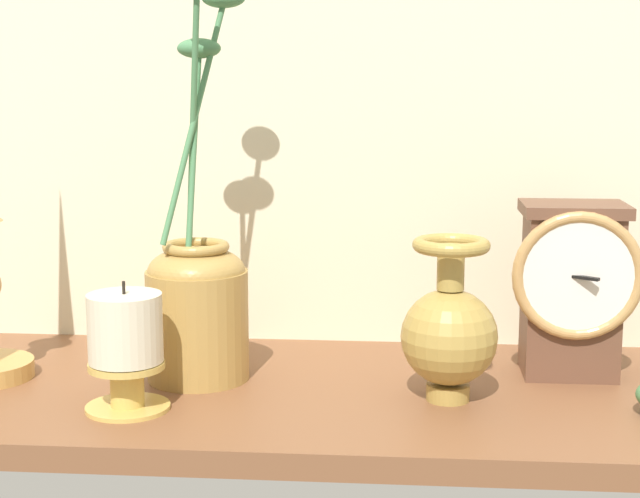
{
  "coord_description": "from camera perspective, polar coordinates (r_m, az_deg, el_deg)",
  "views": [
    {
      "loc": [
        10.57,
        -95.63,
        31.04
      ],
      "look_at": [
        2.52,
        0.0,
        14.0
      ],
      "focal_mm": 56.08,
      "sensor_mm": 36.0,
      "label": 1
    }
  ],
  "objects": [
    {
      "name": "ground_plane",
      "position": [
        1.01,
        -1.43,
        -8.46
      ],
      "size": [
        100.0,
        36.0,
        2.4
      ],
      "primitive_type": "cube",
      "color": "brown"
    },
    {
      "name": "back_wall",
      "position": [
        1.15,
        -0.49,
        10.8
      ],
      "size": [
        120.0,
        2.0,
        65.0
      ],
      "primitive_type": "cube",
      "color": "beige",
      "rests_on": "ground_plane"
    },
    {
      "name": "mantel_clock",
      "position": [
        1.05,
        14.18,
        -2.08
      ],
      "size": [
        12.98,
        9.71,
        17.94
      ],
      "color": "brown",
      "rests_on": "ground_plane"
    },
    {
      "name": "brass_vase_bulbous",
      "position": [
        0.96,
        7.39,
        -4.59
      ],
      "size": [
        9.24,
        9.24,
        15.76
      ],
      "color": "#AA8B42",
      "rests_on": "ground_plane"
    },
    {
      "name": "brass_vase_jar",
      "position": [
        1.02,
        -7.0,
        -2.58
      ],
      "size": [
        10.39,
        10.39,
        40.21
      ],
      "color": "#AB8543",
      "rests_on": "ground_plane"
    },
    {
      "name": "pillar_candle_front",
      "position": [
        0.94,
        -11.03,
        -5.43
      ],
      "size": [
        7.9,
        7.9,
        12.22
      ],
      "color": "tan",
      "rests_on": "ground_plane"
    }
  ]
}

